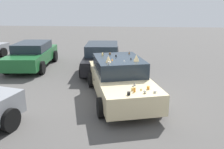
% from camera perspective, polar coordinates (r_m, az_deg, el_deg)
% --- Properties ---
extents(ground_plane, '(60.00, 60.00, 0.00)m').
position_cam_1_polar(ground_plane, '(9.02, 1.91, -5.54)').
color(ground_plane, '#514F4C').
extents(art_car_decorated, '(4.99, 3.04, 1.71)m').
position_cam_1_polar(art_car_decorated, '(8.84, 1.86, -0.94)').
color(art_car_decorated, beige).
rests_on(art_car_decorated, ground).
extents(parked_sedan_row_back_center, '(4.68, 2.33, 1.37)m').
position_cam_1_polar(parked_sedan_row_back_center, '(13.95, -18.48, 4.56)').
color(parked_sedan_row_back_center, '#1E602D').
rests_on(parked_sedan_row_back_center, ground).
extents(parked_sedan_behind_right, '(4.68, 2.24, 1.45)m').
position_cam_1_polar(parked_sedan_behind_right, '(12.53, -2.34, 4.22)').
color(parked_sedan_behind_right, black).
rests_on(parked_sedan_behind_right, ground).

